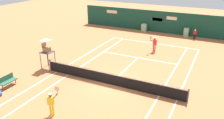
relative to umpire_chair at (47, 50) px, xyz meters
The scene contains 11 objects.
ground_plane 6.79m from the umpire_chair, ahead, with size 80.00×80.00×0.01m.
tennis_net 6.69m from the umpire_chair, ahead, with size 12.10×0.10×1.07m.
sponsor_back_wall 17.84m from the umpire_chair, 68.42° to the left, with size 25.00×1.02×2.96m.
umpire_chair is the anchor object (origin of this frame).
player_bench 4.37m from the umpire_chair, 96.61° to the right, with size 0.54×1.40×0.88m.
player_on_baseline 11.36m from the umpire_chair, 48.62° to the left, with size 0.72×0.66×1.83m.
player_near_side 7.67m from the umpire_chair, 47.80° to the right, with size 0.51×0.74×1.80m.
ball_kid_left_post 18.74m from the umpire_chair, 54.84° to the left, with size 0.42×0.20×1.27m.
tennis_ball_mid_court 11.14m from the umpire_chair, 10.68° to the left, with size 0.07×0.07×0.07m, color #CCE033.
tennis_ball_near_service_line 13.82m from the umpire_chair, 45.29° to the left, with size 0.07×0.07×0.07m, color #CCE033.
tennis_ball_by_sideline 12.38m from the umpire_chair, 41.39° to the left, with size 0.07×0.07×0.07m, color #CCE033.
Camera 1 is at (7.46, -14.76, 8.88)m, focal length 37.49 mm.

